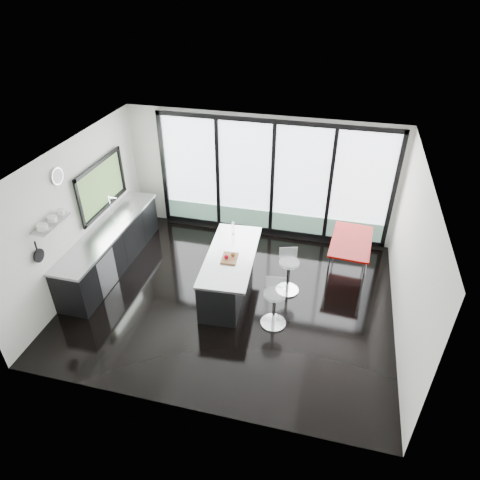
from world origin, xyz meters
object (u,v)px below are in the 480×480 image
(bar_stool_near, at_px, (274,308))
(red_table, at_px, (349,255))
(island, at_px, (228,272))
(bar_stool_far, at_px, (288,276))

(bar_stool_near, height_order, red_table, red_table)
(island, bearing_deg, red_table, 28.72)
(island, xyz_separation_m, bar_stool_near, (1.03, -0.71, -0.08))
(bar_stool_near, relative_size, red_table, 0.53)
(red_table, bearing_deg, island, -151.28)
(island, distance_m, bar_stool_near, 1.26)
(island, height_order, bar_stool_near, island)
(red_table, bearing_deg, bar_stool_far, -138.47)
(bar_stool_near, xyz_separation_m, bar_stool_far, (0.10, 0.96, -0.01))
(bar_stool_near, xyz_separation_m, red_table, (1.21, 1.94, 0.00))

